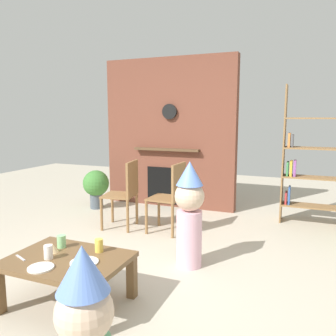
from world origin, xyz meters
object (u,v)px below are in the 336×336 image
Objects in this scene: paper_plate_rear at (84,262)px; dining_chair_left at (126,190)px; child_in_pink at (189,212)px; paper_cup_near_right at (48,252)px; coffee_table at (67,266)px; bookshelf at (313,161)px; potted_plant_short at (96,185)px; dining_chair_middle at (172,194)px; paper_cup_center at (99,245)px; birthday_cake_slice at (52,248)px; paper_cup_near_left at (61,241)px; paper_plate_front at (41,268)px.

dining_chair_left reaches higher than paper_plate_rear.
paper_cup_near_right is at bearing -2.92° from child_in_pink.
coffee_table is 1.01× the size of dining_chair_left.
bookshelf is 1.81× the size of child_in_pink.
dining_chair_middle is at bearing -22.06° from potted_plant_short.
paper_cup_center is (-1.62, -2.74, -0.44)m from bookshelf.
paper_cup_center is 0.38m from birthday_cake_slice.
coffee_table is 1.89m from dining_chair_middle.
dining_chair_middle is at bearing 85.79° from coffee_table.
child_in_pink is 1.17× the size of dining_chair_left.
coffee_table is 0.28m from paper_cup_center.
paper_cup_near_left is (-0.18, 0.16, 0.11)m from coffee_table.
paper_cup_near_right is 0.12× the size of dining_chair_left.
paper_plate_front is at bearing -63.36° from potted_plant_short.
dining_chair_middle is (0.19, 2.10, 0.12)m from paper_plate_front.
paper_cup_center is at bearing -120.51° from bookshelf.
birthday_cake_slice is at bearing 118.39° from paper_cup_near_right.
potted_plant_short is at bearing -45.06° from dining_chair_left.
potted_plant_short is (-2.08, 1.48, -0.18)m from child_in_pink.
paper_plate_front is (0.13, -0.38, -0.05)m from paper_cup_near_left.
bookshelf reaches higher than coffee_table.
dining_chair_middle reaches higher than paper_cup_center.
dining_chair_middle is at bearing 80.08° from birthday_cake_slice.
coffee_table is 1.24m from child_in_pink.
potted_plant_short reaches higher than paper_plate_rear.
paper_plate_rear is at bearing 93.57° from dining_chair_middle.
dining_chair_left and dining_chair_middle have the same top height.
paper_plate_front is (-0.22, -0.42, -0.05)m from paper_cup_center.
dining_chair_left is at bearing -153.85° from bookshelf.
birthday_cake_slice is (-1.96, -2.89, -0.45)m from bookshelf.
coffee_table is 8.39× the size of paper_cup_center.
paper_cup_near_right is at bearing -152.27° from coffee_table.
birthday_cake_slice is at bearing 164.95° from coffee_table.
paper_plate_front is at bearing 87.04° from dining_chair_middle.
paper_plate_rear is at bearing -118.32° from bookshelf.
bookshelf is 2.56m from dining_chair_left.
dining_chair_left reaches higher than coffee_table.
coffee_table is 8.72× the size of paper_cup_near_left.
paper_plate_front is at bearing -71.73° from paper_cup_near_left.
dining_chair_middle is at bearing 82.40° from paper_cup_near_right.
birthday_cake_slice is (-0.06, 0.11, -0.02)m from paper_cup_near_right.
paper_plate_rear is 1.17m from child_in_pink.
paper_plate_rear is at bearing -11.59° from birthday_cake_slice.
bookshelf is 3.43m from paper_cup_near_left.
paper_cup_near_right is 0.18m from paper_plate_front.
birthday_cake_slice is at bearing -90.46° from paper_cup_near_left.
paper_plate_rear is (0.24, 0.19, 0.00)m from paper_plate_front.
paper_cup_near_left is 0.10× the size of child_in_pink.
bookshelf is 3.27m from potted_plant_short.
paper_plate_front is at bearing -117.44° from paper_cup_center.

